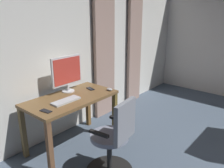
{
  "coord_description": "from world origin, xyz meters",
  "views": [
    {
      "loc": [
        2.62,
        -0.59,
        1.88
      ],
      "look_at": [
        0.61,
        -2.29,
        1.02
      ],
      "focal_mm": 36.67,
      "sensor_mm": 36.0,
      "label": 1
    }
  ],
  "objects_px": {
    "computer_monitor": "(67,72)",
    "computer_mouse": "(110,89)",
    "computer_keyboard": "(66,101)",
    "cell_phone_face_up": "(90,89)",
    "cell_phone_by_monitor": "(46,111)",
    "office_chair": "(114,142)",
    "desk": "(71,104)"
  },
  "relations": [
    {
      "from": "desk",
      "to": "office_chair",
      "type": "relative_size",
      "value": 1.28
    },
    {
      "from": "desk",
      "to": "cell_phone_by_monitor",
      "type": "xyz_separation_m",
      "value": [
        0.49,
        0.13,
        0.11
      ]
    },
    {
      "from": "computer_mouse",
      "to": "cell_phone_by_monitor",
      "type": "bearing_deg",
      "value": -5.26
    },
    {
      "from": "office_chair",
      "to": "cell_phone_face_up",
      "type": "height_order",
      "value": "office_chair"
    },
    {
      "from": "office_chair",
      "to": "cell_phone_by_monitor",
      "type": "bearing_deg",
      "value": 110.52
    },
    {
      "from": "computer_mouse",
      "to": "desk",
      "type": "bearing_deg",
      "value": -22.93
    },
    {
      "from": "desk",
      "to": "computer_monitor",
      "type": "bearing_deg",
      "value": -120.65
    },
    {
      "from": "desk",
      "to": "cell_phone_by_monitor",
      "type": "height_order",
      "value": "cell_phone_by_monitor"
    },
    {
      "from": "computer_mouse",
      "to": "cell_phone_by_monitor",
      "type": "relative_size",
      "value": 0.69
    },
    {
      "from": "computer_mouse",
      "to": "cell_phone_face_up",
      "type": "height_order",
      "value": "computer_mouse"
    },
    {
      "from": "computer_monitor",
      "to": "cell_phone_face_up",
      "type": "xyz_separation_m",
      "value": [
        -0.28,
        0.18,
        -0.29
      ]
    },
    {
      "from": "cell_phone_face_up",
      "to": "cell_phone_by_monitor",
      "type": "distance_m",
      "value": 0.91
    },
    {
      "from": "computer_monitor",
      "to": "cell_phone_by_monitor",
      "type": "xyz_separation_m",
      "value": [
        0.62,
        0.34,
        -0.29
      ]
    },
    {
      "from": "office_chair",
      "to": "cell_phone_face_up",
      "type": "relative_size",
      "value": 6.77
    },
    {
      "from": "office_chair",
      "to": "computer_mouse",
      "type": "bearing_deg",
      "value": 36.51
    },
    {
      "from": "desk",
      "to": "computer_monitor",
      "type": "relative_size",
      "value": 2.41
    },
    {
      "from": "cell_phone_face_up",
      "to": "desk",
      "type": "bearing_deg",
      "value": 19.58
    },
    {
      "from": "office_chair",
      "to": "computer_keyboard",
      "type": "bearing_deg",
      "value": 85.46
    },
    {
      "from": "computer_keyboard",
      "to": "cell_phone_face_up",
      "type": "relative_size",
      "value": 2.72
    },
    {
      "from": "office_chair",
      "to": "computer_mouse",
      "type": "relative_size",
      "value": 9.75
    },
    {
      "from": "cell_phone_by_monitor",
      "to": "office_chair",
      "type": "bearing_deg",
      "value": 108.98
    },
    {
      "from": "computer_monitor",
      "to": "computer_mouse",
      "type": "relative_size",
      "value": 5.19
    },
    {
      "from": "cell_phone_face_up",
      "to": "cell_phone_by_monitor",
      "type": "bearing_deg",
      "value": 25.35
    },
    {
      "from": "computer_monitor",
      "to": "computer_keyboard",
      "type": "bearing_deg",
      "value": 46.54
    },
    {
      "from": "cell_phone_face_up",
      "to": "computer_keyboard",
      "type": "bearing_deg",
      "value": 26.21
    },
    {
      "from": "desk",
      "to": "computer_monitor",
      "type": "height_order",
      "value": "computer_monitor"
    },
    {
      "from": "desk",
      "to": "computer_keyboard",
      "type": "distance_m",
      "value": 0.21
    },
    {
      "from": "computer_keyboard",
      "to": "desk",
      "type": "bearing_deg",
      "value": -152.4
    },
    {
      "from": "computer_keyboard",
      "to": "cell_phone_by_monitor",
      "type": "height_order",
      "value": "computer_keyboard"
    },
    {
      "from": "computer_keyboard",
      "to": "cell_phone_face_up",
      "type": "xyz_separation_m",
      "value": [
        -0.55,
        -0.11,
        -0.01
      ]
    },
    {
      "from": "computer_keyboard",
      "to": "cell_phone_face_up",
      "type": "distance_m",
      "value": 0.56
    },
    {
      "from": "office_chair",
      "to": "computer_monitor",
      "type": "height_order",
      "value": "computer_monitor"
    }
  ]
}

